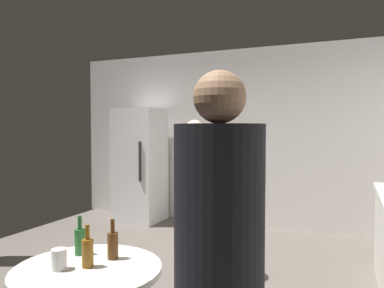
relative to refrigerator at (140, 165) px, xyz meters
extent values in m
cube|color=silver|center=(1.39, 0.43, 0.45)|extent=(5.32, 0.06, 2.70)
cube|color=white|center=(0.00, 0.00, 0.00)|extent=(0.70, 0.65, 1.80)
cube|color=#262628|center=(0.21, -0.34, 0.09)|extent=(0.03, 0.03, 0.60)
cylinder|color=beige|center=(1.82, -3.56, -0.18)|extent=(0.80, 0.80, 0.03)
cylinder|color=#8C5919|center=(1.82, -3.56, -0.09)|extent=(0.06, 0.06, 0.15)
cylinder|color=#8C5919|center=(1.82, -3.56, 0.02)|extent=(0.02, 0.02, 0.08)
cylinder|color=#593314|center=(1.87, -3.40, -0.09)|extent=(0.06, 0.06, 0.15)
cylinder|color=#593314|center=(1.87, -3.40, 0.02)|extent=(0.02, 0.02, 0.08)
cylinder|color=#26662D|center=(1.65, -3.42, -0.09)|extent=(0.06, 0.06, 0.15)
cylinder|color=#26662D|center=(1.65, -3.42, 0.02)|extent=(0.02, 0.02, 0.08)
cylinder|color=white|center=(1.70, -3.65, -0.11)|extent=(0.08, 0.08, 0.11)
cube|color=#2D2D38|center=(1.69, -1.77, -0.51)|extent=(0.24, 0.20, 0.77)
cylinder|color=gray|center=(1.69, -1.77, 0.18)|extent=(0.39, 0.39, 0.61)
sphere|color=#D8AD8C|center=(1.69, -1.77, 0.58)|extent=(0.18, 0.18, 0.18)
cylinder|color=black|center=(2.66, -3.85, 0.27)|extent=(0.34, 0.34, 0.66)
sphere|color=tan|center=(2.66, -3.85, 0.70)|extent=(0.20, 0.20, 0.20)
camera|label=1|loc=(3.11, -5.16, 0.58)|focal=34.90mm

